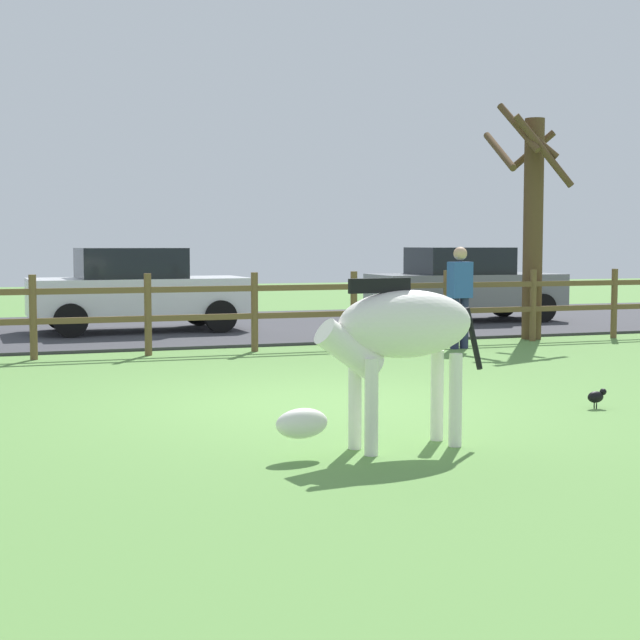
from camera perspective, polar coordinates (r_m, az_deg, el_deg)
ground_plane at (r=10.41m, az=-0.10°, el=-4.86°), size 60.00×60.00×0.00m
parking_asphalt at (r=19.37m, az=-9.14°, el=-0.50°), size 28.00×7.40×0.05m
paddock_fence at (r=15.08m, az=-6.90°, el=0.70°), size 21.79×0.11×1.24m
bare_tree at (r=17.59m, az=12.28°, el=5.96°), size 1.33×1.43×4.14m
zebra at (r=8.01m, az=4.53°, el=-1.01°), size 1.93×0.62×1.41m
crow_on_grass at (r=10.42m, az=15.87°, el=-4.32°), size 0.21×0.10×0.20m
parked_car_grey at (r=20.91m, az=8.41°, el=2.12°), size 4.05×1.98×1.56m
parked_car_white at (r=18.57m, az=-10.67°, el=1.80°), size 4.04×1.96×1.56m
visitor_near_fence at (r=15.81m, az=8.18°, el=1.60°), size 0.38×0.26×1.64m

